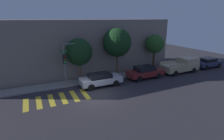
% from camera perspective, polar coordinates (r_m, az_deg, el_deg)
% --- Properties ---
extents(ground_plane, '(60.00, 60.00, 0.00)m').
position_cam_1_polar(ground_plane, '(16.66, -5.49, -8.33)').
color(ground_plane, '#2D2B30').
extents(sidewalk, '(26.00, 1.81, 0.14)m').
position_cam_1_polar(sidewalk, '(20.26, -9.50, -3.63)').
color(sidewalk, gray).
rests_on(sidewalk, ground).
extents(building_row, '(26.00, 6.00, 6.81)m').
position_cam_1_polar(building_row, '(23.49, -12.84, 7.42)').
color(building_row, slate).
rests_on(building_row, ground).
extents(crosswalk, '(5.60, 2.60, 0.00)m').
position_cam_1_polar(crosswalk, '(16.69, -17.41, -9.01)').
color(crosswalk, gold).
rests_on(crosswalk, ground).
extents(traffic_light_pole, '(2.35, 0.56, 4.66)m').
position_cam_1_polar(traffic_light_pole, '(18.35, -13.96, 4.22)').
color(traffic_light_pole, slate).
rests_on(traffic_light_pole, ground).
extents(sedan_near_corner, '(4.44, 1.84, 1.37)m').
position_cam_1_polar(sedan_near_corner, '(18.65, -3.74, -3.01)').
color(sedan_near_corner, '#B7BABF').
rests_on(sedan_near_corner, ground).
extents(sedan_middle, '(4.43, 1.76, 1.52)m').
position_cam_1_polar(sedan_middle, '(21.30, 10.78, -0.59)').
color(sedan_middle, maroon).
rests_on(sedan_middle, ground).
extents(pickup_truck, '(5.21, 2.05, 1.89)m').
position_cam_1_polar(pickup_truck, '(25.07, 21.73, 1.46)').
color(pickup_truck, tan).
rests_on(pickup_truck, ground).
extents(sedan_far_end, '(4.30, 1.80, 1.47)m').
position_cam_1_polar(sedan_far_end, '(29.11, 28.82, 2.21)').
color(sedan_far_end, '#2D3351').
rests_on(sedan_far_end, ground).
extents(tree_near_corner, '(2.96, 2.96, 4.93)m').
position_cam_1_polar(tree_near_corner, '(19.43, -10.77, 5.76)').
color(tree_near_corner, brown).
rests_on(tree_near_corner, ground).
extents(tree_midblock, '(3.41, 3.41, 5.92)m').
position_cam_1_polar(tree_midblock, '(20.95, 1.68, 8.93)').
color(tree_midblock, brown).
rests_on(tree_midblock, ground).
extents(tree_far_end, '(2.46, 2.46, 4.94)m').
position_cam_1_polar(tree_far_end, '(24.06, 13.76, 8.20)').
color(tree_far_end, '#42301E').
rests_on(tree_far_end, ground).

